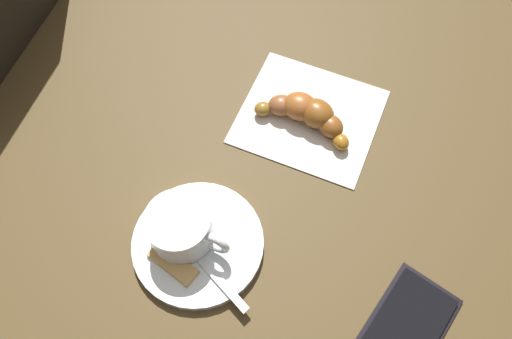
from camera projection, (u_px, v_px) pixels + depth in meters
The scene contains 7 objects.
ground_plane at pixel (260, 166), 0.63m from camera, with size 1.80×1.80×0.00m, color #4A381D.
saucer at pixel (196, 242), 0.58m from camera, with size 0.14×0.14×0.01m, color silver.
espresso_cup at pixel (181, 228), 0.55m from camera, with size 0.07×0.09×0.05m.
teaspoon at pixel (193, 251), 0.56m from camera, with size 0.04×0.13×0.01m.
sugar_packet at pixel (173, 263), 0.56m from camera, with size 0.06×0.02×0.01m, color tan.
napkin at pixel (309, 116), 0.66m from camera, with size 0.15×0.17×0.00m, color silver.
croissant at pixel (307, 113), 0.64m from camera, with size 0.06×0.13×0.03m.
Camera 1 is at (-0.24, -0.16, 0.55)m, focal length 36.70 mm.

